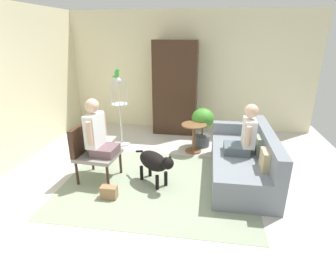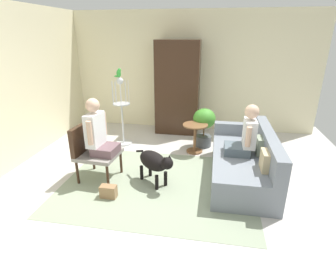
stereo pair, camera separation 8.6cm
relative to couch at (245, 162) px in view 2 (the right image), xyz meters
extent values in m
plane|color=beige|center=(-1.27, -0.28, -0.30)|extent=(6.72, 6.72, 0.00)
cube|color=beige|center=(-1.27, 2.53, 1.11)|extent=(6.20, 0.12, 2.82)
cube|color=beige|center=(-4.13, 0.02, 1.11)|extent=(0.12, 6.09, 2.82)
cube|color=gray|center=(-1.38, -0.46, -0.29)|extent=(3.05, 2.35, 0.01)
cube|color=slate|center=(-0.05, -0.03, -0.07)|extent=(0.95, 2.04, 0.46)
cube|color=slate|center=(0.33, -0.03, 0.34)|extent=(0.18, 2.04, 0.37)
cube|color=slate|center=(-0.05, 0.90, 0.27)|extent=(0.95, 0.18, 0.22)
cube|color=#C6B284|center=(0.20, -0.54, 0.30)|extent=(0.10, 0.32, 0.28)
cube|color=gray|center=(0.20, 0.02, 0.30)|extent=(0.10, 0.30, 0.28)
cylinder|color=#382316|center=(-2.10, -0.18, -0.10)|extent=(0.04, 0.04, 0.40)
cylinder|color=#382316|center=(-2.14, -0.70, -0.10)|extent=(0.04, 0.04, 0.40)
cylinder|color=#382316|center=(-2.63, -0.15, -0.10)|extent=(0.04, 0.04, 0.40)
cylinder|color=#382316|center=(-2.67, -0.66, -0.10)|extent=(0.04, 0.04, 0.40)
cube|color=gray|center=(-2.38, -0.42, 0.13)|extent=(0.67, 0.66, 0.06)
cube|color=#382316|center=(-2.66, -0.40, 0.40)|extent=(0.12, 0.62, 0.46)
cube|color=#4E5C66|center=(-0.15, -0.03, 0.23)|extent=(0.40, 0.38, 0.14)
cube|color=white|center=(0.02, -0.03, 0.52)|extent=(0.18, 0.38, 0.44)
sphere|color=#DDB293|center=(0.02, -0.03, 0.87)|extent=(0.22, 0.22, 0.22)
cylinder|color=#DDB293|center=(-0.02, -0.26, 0.54)|extent=(0.08, 0.08, 0.31)
cylinder|color=#DDB293|center=(-0.02, 0.20, 0.54)|extent=(0.08, 0.08, 0.31)
cube|color=#684D53|center=(-2.25, -0.43, 0.23)|extent=(0.39, 0.42, 0.14)
cube|color=white|center=(-2.40, -0.42, 0.57)|extent=(0.21, 0.40, 0.53)
sphere|color=#DDB293|center=(-2.40, -0.42, 0.97)|extent=(0.22, 0.22, 0.22)
cylinder|color=#DDB293|center=(-2.35, -0.19, 0.60)|extent=(0.08, 0.08, 0.37)
cylinder|color=#DDB293|center=(-2.38, -0.66, 0.60)|extent=(0.08, 0.08, 0.37)
cylinder|color=brown|center=(-0.91, 0.93, 0.29)|extent=(0.50, 0.50, 0.02)
cylinder|color=brown|center=(-0.91, 0.93, -0.01)|extent=(0.06, 0.06, 0.57)
cylinder|color=brown|center=(-0.91, 0.93, -0.28)|extent=(0.33, 0.33, 0.03)
ellipsoid|color=black|center=(-1.47, -0.42, 0.10)|extent=(0.64, 0.61, 0.30)
sphere|color=black|center=(-1.20, -0.64, 0.19)|extent=(0.19, 0.19, 0.19)
cone|color=black|center=(-1.17, -0.61, 0.28)|extent=(0.06, 0.06, 0.06)
cone|color=black|center=(-1.23, -0.68, 0.28)|extent=(0.06, 0.06, 0.06)
cylinder|color=black|center=(-1.76, -0.18, 0.14)|extent=(0.16, 0.14, 0.10)
cylinder|color=black|center=(-1.25, -0.48, -0.17)|extent=(0.06, 0.06, 0.25)
cylinder|color=black|center=(-1.37, -0.62, -0.17)|extent=(0.06, 0.06, 0.25)
cylinder|color=black|center=(-1.57, -0.22, -0.17)|extent=(0.06, 0.06, 0.25)
cylinder|color=black|center=(-1.68, -0.35, -0.17)|extent=(0.06, 0.06, 0.25)
cylinder|color=silver|center=(-2.49, 1.10, -0.28)|extent=(0.36, 0.36, 0.03)
cylinder|color=silver|center=(-2.49, 1.10, 0.15)|extent=(0.04, 0.04, 0.89)
cylinder|color=silver|center=(-2.49, 1.10, 0.61)|extent=(0.36, 0.36, 0.02)
cylinder|color=silver|center=(-2.32, 1.10, 0.85)|extent=(0.01, 0.01, 0.47)
cylinder|color=silver|center=(-2.36, 1.21, 0.85)|extent=(0.01, 0.01, 0.47)
cylinder|color=silver|center=(-2.44, 1.27, 0.85)|extent=(0.01, 0.01, 0.47)
cylinder|color=silver|center=(-2.55, 1.27, 0.85)|extent=(0.01, 0.01, 0.47)
cylinder|color=silver|center=(-2.63, 1.21, 0.85)|extent=(0.01, 0.01, 0.47)
cylinder|color=silver|center=(-2.67, 1.10, 0.85)|extent=(0.01, 0.01, 0.47)
cylinder|color=silver|center=(-2.63, 1.00, 0.85)|extent=(0.01, 0.01, 0.47)
cylinder|color=silver|center=(-2.55, 0.94, 0.85)|extent=(0.01, 0.01, 0.47)
cylinder|color=silver|center=(-2.44, 0.94, 0.85)|extent=(0.01, 0.01, 0.47)
cylinder|color=silver|center=(-2.36, 1.00, 0.85)|extent=(0.01, 0.01, 0.47)
sphere|color=silver|center=(-2.49, 1.10, 1.09)|extent=(0.14, 0.14, 0.14)
ellipsoid|color=green|center=(-2.51, 1.10, 1.24)|extent=(0.09, 0.10, 0.15)
sphere|color=green|center=(-2.49, 1.10, 1.31)|extent=(0.07, 0.07, 0.07)
cone|color=#D8BF4C|center=(-2.45, 1.10, 1.31)|extent=(0.03, 0.02, 0.02)
ellipsoid|color=green|center=(-2.55, 1.10, 1.18)|extent=(0.12, 0.03, 0.04)
cylinder|color=#4C5156|center=(-0.75, 1.27, -0.18)|extent=(0.34, 0.34, 0.24)
cylinder|color=brown|center=(-0.75, 1.27, 0.04)|extent=(0.03, 0.03, 0.20)
ellipsoid|color=#42902E|center=(-0.75, 1.27, 0.33)|extent=(0.47, 0.47, 0.42)
cube|color=#382316|center=(-1.44, 2.12, 0.79)|extent=(1.01, 0.56, 2.17)
cube|color=#99724C|center=(-2.03, -0.96, -0.20)|extent=(0.24, 0.13, 0.19)
camera|label=1|loc=(-0.64, -4.20, 2.00)|focal=28.78mm
camera|label=2|loc=(-0.56, -4.19, 2.00)|focal=28.78mm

